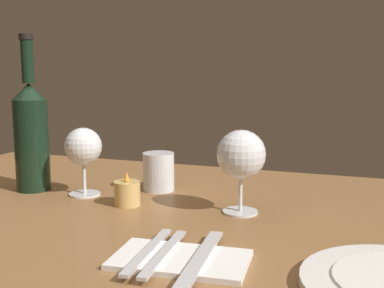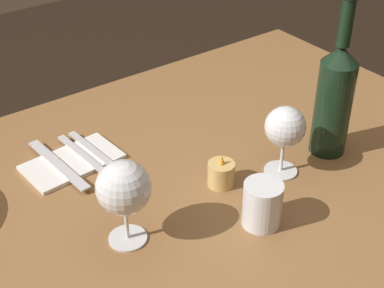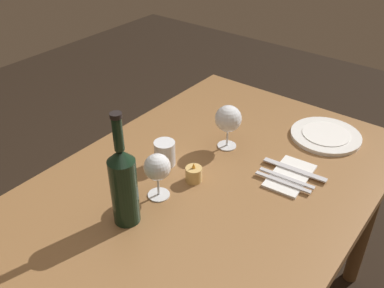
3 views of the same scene
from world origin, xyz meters
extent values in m
cube|color=olive|center=(0.00, 0.00, 0.72)|extent=(1.30, 0.90, 0.04)
cylinder|color=brown|center=(-0.58, 0.38, 0.35)|extent=(0.06, 0.06, 0.70)
cylinder|color=white|center=(0.19, 0.07, 0.74)|extent=(0.07, 0.07, 0.00)
cylinder|color=white|center=(0.19, 0.07, 0.78)|extent=(0.01, 0.01, 0.07)
sphere|color=white|center=(0.19, 0.07, 0.85)|extent=(0.09, 0.09, 0.09)
cylinder|color=beige|center=(0.19, 0.07, 0.85)|extent=(0.07, 0.07, 0.03)
cylinder|color=white|center=(-0.15, 0.08, 0.74)|extent=(0.07, 0.07, 0.00)
cylinder|color=white|center=(-0.15, 0.08, 0.78)|extent=(0.01, 0.01, 0.07)
sphere|color=white|center=(-0.15, 0.08, 0.85)|extent=(0.08, 0.08, 0.08)
cylinder|color=beige|center=(-0.15, 0.08, 0.84)|extent=(0.06, 0.06, 0.03)
cylinder|color=black|center=(-0.28, 0.08, 0.84)|extent=(0.07, 0.07, 0.20)
cone|color=black|center=(-0.28, 0.08, 0.96)|extent=(0.07, 0.07, 0.03)
cylinder|color=black|center=(-0.28, 0.08, 1.02)|extent=(0.03, 0.03, 0.09)
cylinder|color=black|center=(-0.28, 0.08, 1.07)|extent=(0.03, 0.03, 0.01)
cylinder|color=white|center=(-0.02, 0.17, 0.78)|extent=(0.07, 0.07, 0.08)
cylinder|color=silver|center=(-0.02, 0.17, 0.77)|extent=(0.06, 0.06, 0.05)
cylinder|color=#DBB266|center=(-0.03, 0.04, 0.76)|extent=(0.05, 0.05, 0.05)
cylinder|color=white|center=(-0.03, 0.04, 0.76)|extent=(0.04, 0.04, 0.03)
cone|color=#F99E2D|center=(-0.03, 0.04, 0.80)|extent=(0.01, 0.01, 0.02)
cube|color=white|center=(0.17, -0.19, 0.74)|extent=(0.20, 0.12, 0.01)
cube|color=silver|center=(0.14, -0.19, 0.75)|extent=(0.03, 0.18, 0.00)
cube|color=silver|center=(0.12, -0.19, 0.75)|extent=(0.03, 0.18, 0.00)
cube|color=silver|center=(0.20, -0.19, 0.75)|extent=(0.04, 0.21, 0.00)
camera|label=1|loc=(0.40, -0.80, 1.01)|focal=45.82mm
camera|label=2|loc=(0.53, 0.71, 1.42)|focal=53.55mm
camera|label=3|loc=(-0.87, -0.60, 1.57)|focal=39.98mm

